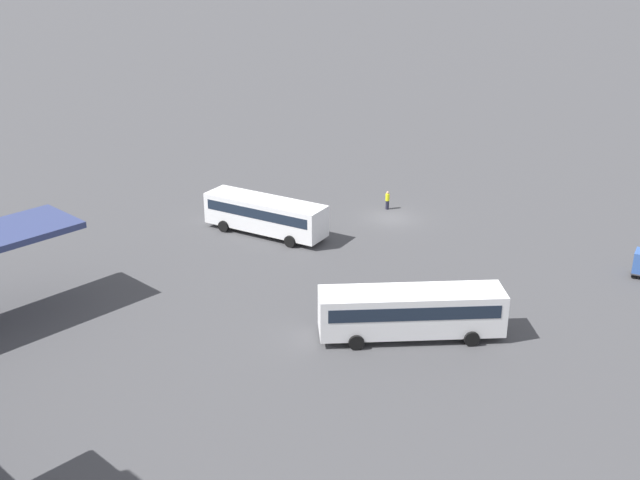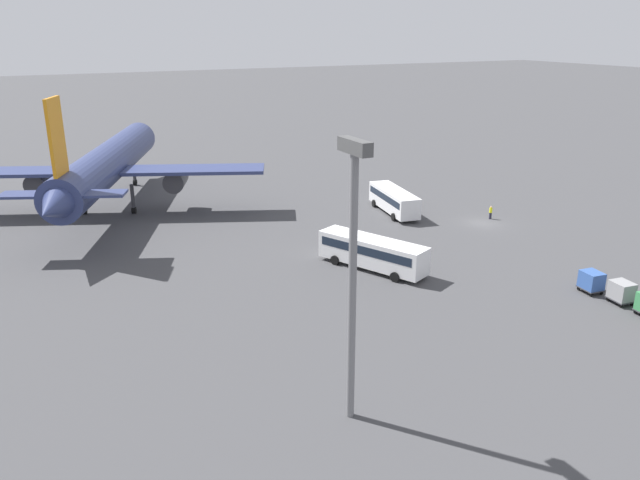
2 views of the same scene
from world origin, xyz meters
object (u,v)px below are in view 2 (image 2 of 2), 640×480
at_px(airplane, 107,165).
at_px(cargo_cart_grey, 622,291).
at_px(cargo_cart_blue, 591,281).
at_px(shuttle_bus_near, 394,199).
at_px(shuttle_bus_far, 372,251).
at_px(worker_person, 491,212).

xyz_separation_m(airplane, cargo_cart_grey, (-51.61, -35.47, -5.16)).
bearing_deg(cargo_cart_grey, cargo_cart_blue, 7.68).
xyz_separation_m(shuttle_bus_near, shuttle_bus_far, (-16.11, 13.32, 0.07)).
bearing_deg(airplane, cargo_cart_grey, -121.94).
relative_size(cargo_cart_grey, cargo_cart_blue, 1.00).
distance_m(shuttle_bus_far, cargo_cart_blue, 20.87).
relative_size(shuttle_bus_far, worker_person, 6.91).
bearing_deg(shuttle_bus_far, shuttle_bus_near, -63.38).
distance_m(shuttle_bus_near, shuttle_bus_far, 20.90).
bearing_deg(cargo_cart_blue, cargo_cart_grey, -172.32).
bearing_deg(cargo_cart_grey, shuttle_bus_far, 41.50).
bearing_deg(shuttle_bus_near, worker_person, -120.12).
height_order(airplane, shuttle_bus_far, airplane).
relative_size(shuttle_bus_far, cargo_cart_grey, 5.51).
bearing_deg(shuttle_bus_near, cargo_cart_grey, -166.07).
distance_m(airplane, cargo_cart_grey, 62.83).
bearing_deg(airplane, shuttle_bus_near, -94.89).
bearing_deg(worker_person, shuttle_bus_near, 49.52).
xyz_separation_m(airplane, cargo_cart_blue, (-48.67, -35.07, -5.16)).
relative_size(shuttle_bus_near, cargo_cart_grey, 5.17).
bearing_deg(shuttle_bus_far, worker_person, -94.58).
relative_size(shuttle_bus_near, shuttle_bus_far, 0.94).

